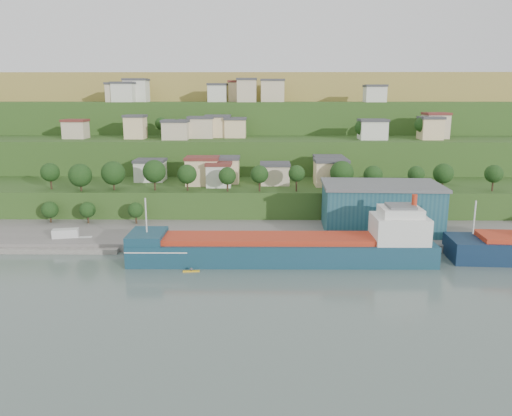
{
  "coord_description": "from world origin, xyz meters",
  "views": [
    {
      "loc": [
        -0.06,
        -101.86,
        37.57
      ],
      "look_at": [
        -1.31,
        15.0,
        11.23
      ],
      "focal_mm": 35.0,
      "sensor_mm": 36.0,
      "label": 1
    }
  ],
  "objects_px": {
    "warehouse": "(380,207)",
    "caravan": "(66,235)",
    "kayak_orange": "(183,267)",
    "cargo_ship_near": "(291,250)"
  },
  "relations": [
    {
      "from": "cargo_ship_near",
      "to": "kayak_orange",
      "type": "relative_size",
      "value": 20.35
    },
    {
      "from": "cargo_ship_near",
      "to": "warehouse",
      "type": "relative_size",
      "value": 2.2
    },
    {
      "from": "warehouse",
      "to": "caravan",
      "type": "height_order",
      "value": "warehouse"
    },
    {
      "from": "caravan",
      "to": "kayak_orange",
      "type": "distance_m",
      "value": 37.31
    },
    {
      "from": "cargo_ship_near",
      "to": "kayak_orange",
      "type": "distance_m",
      "value": 24.92
    },
    {
      "from": "kayak_orange",
      "to": "cargo_ship_near",
      "type": "bearing_deg",
      "value": 13.75
    },
    {
      "from": "cargo_ship_near",
      "to": "warehouse",
      "type": "height_order",
      "value": "cargo_ship_near"
    },
    {
      "from": "warehouse",
      "to": "kayak_orange",
      "type": "relative_size",
      "value": 9.27
    },
    {
      "from": "cargo_ship_near",
      "to": "warehouse",
      "type": "distance_m",
      "value": 33.12
    },
    {
      "from": "cargo_ship_near",
      "to": "caravan",
      "type": "xyz_separation_m",
      "value": [
        -57.26,
        12.75,
        -0.19
      ]
    }
  ]
}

